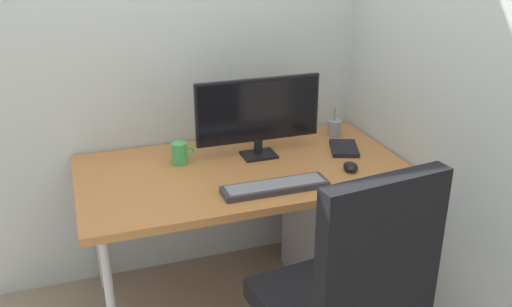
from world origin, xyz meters
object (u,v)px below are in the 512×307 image
object	(u,v)px
filing_cabinet	(335,226)
mouse	(351,167)
notebook	(344,148)
monitor	(258,112)
coffee_mug	(180,153)
keyboard	(275,187)
pen_holder	(334,128)
office_chair	(349,295)

from	to	relation	value
filing_cabinet	mouse	distance (m)	0.47
mouse	notebook	world-z (taller)	mouse
mouse	notebook	xyz separation A→B (m)	(0.09, 0.23, -0.01)
monitor	coffee_mug	bearing A→B (deg)	176.44
keyboard	mouse	bearing A→B (deg)	10.56
coffee_mug	notebook	bearing A→B (deg)	-7.20
mouse	notebook	distance (m)	0.25
monitor	mouse	bearing A→B (deg)	-41.98
mouse	coffee_mug	xyz separation A→B (m)	(-0.73, 0.33, 0.03)
coffee_mug	pen_holder	bearing A→B (deg)	6.64
mouse	coffee_mug	world-z (taller)	coffee_mug
keyboard	pen_holder	bearing A→B (deg)	43.70
office_chair	filing_cabinet	xyz separation A→B (m)	(0.39, 0.86, -0.26)
filing_cabinet	mouse	size ratio (longest dim) A/B	6.84
monitor	pen_holder	xyz separation A→B (m)	(0.48, 0.12, -0.18)
notebook	coffee_mug	size ratio (longest dim) A/B	1.90
notebook	pen_holder	bearing A→B (deg)	98.31
filing_cabinet	keyboard	bearing A→B (deg)	-148.98
filing_cabinet	monitor	size ratio (longest dim) A/B	1.03
office_chair	pen_holder	size ratio (longest dim) A/B	6.58
office_chair	filing_cabinet	size ratio (longest dim) A/B	1.73
monitor	coffee_mug	distance (m)	0.42
monitor	mouse	distance (m)	0.51
office_chair	mouse	world-z (taller)	office_chair
monitor	notebook	xyz separation A→B (m)	(0.43, -0.08, -0.21)
keyboard	pen_holder	size ratio (longest dim) A/B	2.80
filing_cabinet	notebook	xyz separation A→B (m)	(0.05, 0.04, 0.42)
filing_cabinet	monitor	xyz separation A→B (m)	(-0.39, 0.12, 0.64)
office_chair	notebook	bearing A→B (deg)	64.25
keyboard	monitor	bearing A→B (deg)	81.43
monitor	keyboard	xyz separation A→B (m)	(-0.06, -0.39, -0.21)
filing_cabinet	monitor	bearing A→B (deg)	162.96
office_chair	mouse	xyz separation A→B (m)	(0.35, 0.67, 0.17)
notebook	coffee_mug	world-z (taller)	coffee_mug
monitor	pen_holder	size ratio (longest dim) A/B	3.69
office_chair	pen_holder	distance (m)	1.22
keyboard	pen_holder	world-z (taller)	pen_holder
monitor	mouse	xyz separation A→B (m)	(0.35, -0.31, -0.20)
keyboard	filing_cabinet	bearing A→B (deg)	31.02
mouse	filing_cabinet	bearing A→B (deg)	94.28
mouse	pen_holder	size ratio (longest dim) A/B	0.56
office_chair	mouse	bearing A→B (deg)	62.51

